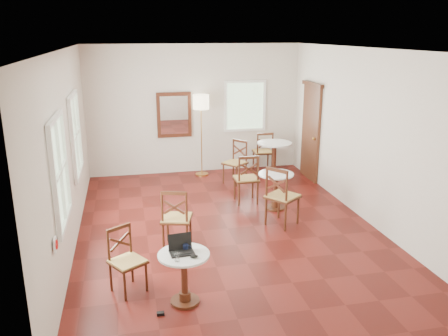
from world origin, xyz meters
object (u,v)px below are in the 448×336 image
chair_near_a (176,218)px  power_adapter (161,314)px  chair_near_b (127,260)px  chair_back_b (236,162)px  cafe_table_near (184,273)px  chair_mid_b (282,196)px  floor_lamp (201,107)px  cafe_table_mid (276,187)px  chair_mid_a (246,179)px  navy_mug (186,247)px  water_glass (177,257)px  laptop (181,248)px  mouse (194,256)px  cafe_table_back (274,156)px  chair_back_a (263,152)px

chair_near_a → power_adapter: (-0.41, -1.77, -0.47)m
chair_near_b → chair_back_b: size_ratio=0.91×
cafe_table_near → chair_near_b: (-0.69, 0.44, 0.02)m
power_adapter → chair_mid_b: bearing=44.5°
chair_mid_b → floor_lamp: (-0.86, 3.19, 1.07)m
cafe_table_mid → chair_mid_a: bearing=135.6°
chair_back_b → power_adapter: size_ratio=10.57×
chair_mid_b → navy_mug: (-1.92, -1.95, 0.18)m
chair_mid_b → water_glass: chair_mid_b is taller
cafe_table_mid → chair_near_a: size_ratio=0.72×
laptop → power_adapter: laptop is taller
chair_mid_b → chair_back_b: chair_mid_b is taller
mouse → water_glass: size_ratio=0.93×
cafe_table_back → chair_mid_a: (-1.04, -1.46, -0.02)m
chair_mid_b → mouse: 2.86m
chair_near_b → mouse: chair_near_b is taller
mouse → water_glass: bearing=-177.6°
cafe_table_near → floor_lamp: size_ratio=0.36×
power_adapter → cafe_table_mid: bearing=51.1°
chair_mid_b → chair_back_a: bearing=-48.9°
cafe_table_near → cafe_table_back: cafe_table_back is taller
chair_near_a → chair_back_b: (1.65, 2.93, -0.01)m
cafe_table_back → chair_back_a: size_ratio=0.85×
cafe_table_mid → navy_mug: size_ratio=7.23×
cafe_table_back → chair_near_b: chair_near_b is taller
cafe_table_mid → chair_mid_b: bearing=-100.9°
chair_back_a → power_adapter: 6.20m
floor_lamp → navy_mug: floor_lamp is taller
floor_lamp → water_glass: floor_lamp is taller
chair_near_a → power_adapter: bearing=92.9°
chair_near_a → floor_lamp: 3.97m
chair_mid_b → mouse: chair_mid_b is taller
chair_near_b → mouse: (0.79, -0.57, 0.26)m
mouse → chair_near_b: bearing=136.2°
cafe_table_near → chair_back_a: (2.60, 5.24, 0.07)m
chair_mid_a → chair_back_b: size_ratio=1.04×
chair_near_b → laptop: size_ratio=2.77×
chair_near_b → chair_back_a: bearing=23.0°
cafe_table_near → mouse: mouse is taller
water_glass → cafe_table_mid: bearing=53.4°
water_glass → laptop: bearing=72.0°
mouse → navy_mug: (-0.07, 0.22, 0.02)m
chair_back_a → laptop: (-2.63, -5.18, 0.24)m
cafe_table_back → chair_mid_b: size_ratio=0.78×
cafe_table_back → chair_back_b: size_ratio=0.87×
power_adapter → chair_mid_a: bearing=60.2°
chair_back_a → power_adapter: size_ratio=10.79×
cafe_table_near → cafe_table_mid: bearing=53.1°
chair_back_b → power_adapter: (-2.06, -4.70, -0.46)m
floor_lamp → water_glass: (-1.20, -5.40, -0.88)m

